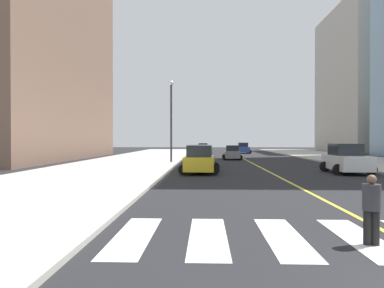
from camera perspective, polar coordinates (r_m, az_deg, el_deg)
The scene contains 13 objects.
sidewalk_kerb_west at distance 26.40m, azimuth -14.79°, elevation -4.26°, with size 10.00×120.00×0.15m, color #B2ADA3.
lane_divider_paint at distance 45.45m, azimuth 7.86°, elevation -2.27°, with size 0.16×80.00×0.01m, color yellow.
parking_garage_concrete at distance 81.17m, azimuth 26.40°, elevation 8.50°, with size 18.00×24.00×26.96m, color #B2ADA3.
low_rise_brick_west at distance 51.38m, azimuth -25.14°, elevation 13.12°, with size 16.00×32.00×26.91m, color brown.
car_yellow_second at distance 26.28m, azimuth 1.18°, elevation -2.44°, with size 2.82×4.42×1.95m.
car_red_third at distance 63.60m, azimuth 1.64°, elevation -0.70°, with size 2.45×3.87×1.71m.
car_gray_fourth at distance 44.51m, azimuth 6.01°, elevation -1.33°, with size 2.38×3.76×1.66m.
car_white_fifth at distance 28.45m, azimuth 22.07°, elevation -2.15°, with size 2.86×4.58×2.05m.
car_black_sixth at distance 32.31m, azimuth 1.13°, elevation -1.90°, with size 2.74×4.30×1.89m.
car_blue_seventh at distance 63.90m, azimuth 7.61°, elevation -0.66°, with size 2.57×4.08×1.81m.
pedestrian_crossing at distance 9.41m, azimuth 25.23°, elevation -8.43°, with size 0.39×0.39×1.57m.
fire_hydrant at distance 33.02m, azimuth 24.31°, elevation -2.43°, with size 0.26×0.26×0.89m.
street_lamp at distance 37.34m, azimuth -3.13°, elevation 4.44°, with size 0.44×0.44×7.92m.
Camera 1 is at (-4.55, -5.16, 2.34)m, focal length 35.71 mm.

